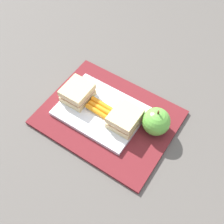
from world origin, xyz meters
name	(u,v)px	position (x,y,z in m)	size (l,w,h in m)	color
ground_plane	(108,118)	(0.00, 0.00, 0.00)	(2.40, 2.40, 0.00)	#56514C
lunchbag_mat	(108,117)	(0.00, 0.00, 0.01)	(0.36, 0.28, 0.01)	maroon
food_tray	(101,111)	(-0.03, 0.00, 0.02)	(0.23, 0.17, 0.01)	white
sandwich_half_left	(77,93)	(-0.10, 0.00, 0.04)	(0.07, 0.08, 0.04)	#DBC189
sandwich_half_right	(125,119)	(0.05, 0.00, 0.04)	(0.07, 0.08, 0.04)	#DBC189
carrot_sticks_bundle	(100,108)	(-0.03, 0.00, 0.03)	(0.08, 0.04, 0.02)	orange
apple	(156,122)	(0.13, 0.04, 0.05)	(0.07, 0.07, 0.09)	#66B742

